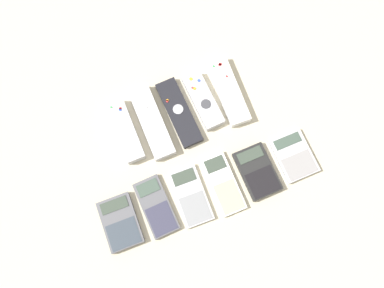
% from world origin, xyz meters
% --- Properties ---
extents(ground_plane, '(3.00, 3.00, 0.00)m').
position_xyz_m(ground_plane, '(0.00, 0.00, 0.00)').
color(ground_plane, '#B2A88E').
extents(remote_0, '(0.05, 0.17, 0.03)m').
position_xyz_m(remote_0, '(-0.15, 0.12, 0.01)').
color(remote_0, '#B7B7BC').
rests_on(remote_0, ground_plane).
extents(remote_1, '(0.06, 0.20, 0.03)m').
position_xyz_m(remote_1, '(-0.08, 0.12, 0.01)').
color(remote_1, '#B7B7BC').
rests_on(remote_1, ground_plane).
extents(remote_2, '(0.07, 0.19, 0.02)m').
position_xyz_m(remote_2, '(-0.00, 0.12, 0.01)').
color(remote_2, black).
rests_on(remote_2, ground_plane).
extents(remote_3, '(0.06, 0.16, 0.03)m').
position_xyz_m(remote_3, '(0.07, 0.12, 0.01)').
color(remote_3, '#B7B7BC').
rests_on(remote_3, ground_plane).
extents(remote_4, '(0.06, 0.19, 0.03)m').
position_xyz_m(remote_4, '(0.14, 0.12, 0.01)').
color(remote_4, white).
rests_on(remote_4, ground_plane).
extents(calculator_0, '(0.09, 0.13, 0.02)m').
position_xyz_m(calculator_0, '(-0.24, -0.10, 0.01)').
color(calculator_0, '#4C4C51').
rests_on(calculator_0, ground_plane).
extents(calculator_1, '(0.08, 0.15, 0.01)m').
position_xyz_m(calculator_1, '(-0.14, -0.09, 0.01)').
color(calculator_1, '#4C4C51').
rests_on(calculator_1, ground_plane).
extents(calculator_2, '(0.08, 0.15, 0.01)m').
position_xyz_m(calculator_2, '(-0.05, -0.10, 0.01)').
color(calculator_2, '#B2B2B7').
rests_on(calculator_2, ground_plane).
extents(calculator_3, '(0.07, 0.16, 0.01)m').
position_xyz_m(calculator_3, '(0.04, -0.10, 0.01)').
color(calculator_3, silver).
rests_on(calculator_3, ground_plane).
extents(calculator_4, '(0.09, 0.13, 0.02)m').
position_xyz_m(calculator_4, '(0.13, -0.10, 0.01)').
color(calculator_4, black).
rests_on(calculator_4, ground_plane).
extents(calculator_5, '(0.09, 0.12, 0.01)m').
position_xyz_m(calculator_5, '(0.23, -0.10, 0.01)').
color(calculator_5, '#B2B2B7').
rests_on(calculator_5, ground_plane).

